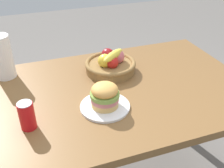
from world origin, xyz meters
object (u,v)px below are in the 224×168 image
object	(u,v)px
sandwich	(105,95)
paper_towel_roll	(2,57)
fruit_basket	(111,64)
plate	(105,106)
soda_can	(27,116)

from	to	relation	value
sandwich	paper_towel_roll	bearing A→B (deg)	133.22
fruit_basket	sandwich	bearing A→B (deg)	-113.57
plate	paper_towel_roll	world-z (taller)	paper_towel_roll
soda_can	plate	bearing A→B (deg)	4.00
fruit_basket	paper_towel_roll	distance (m)	0.59
plate	fruit_basket	size ratio (longest dim) A/B	0.80
sandwich	paper_towel_roll	world-z (taller)	paper_towel_roll
plate	soda_can	bearing A→B (deg)	-176.00
paper_towel_roll	plate	bearing A→B (deg)	-46.78
sandwich	fruit_basket	distance (m)	0.35
soda_can	paper_towel_roll	world-z (taller)	paper_towel_roll
soda_can	paper_towel_roll	distance (m)	0.49
plate	paper_towel_roll	size ratio (longest dim) A/B	0.97
sandwich	soda_can	xyz separation A→B (m)	(-0.35, -0.02, -0.01)
fruit_basket	soda_can	bearing A→B (deg)	-144.71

